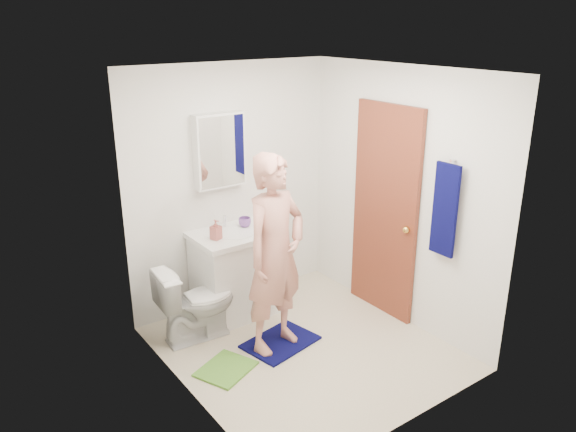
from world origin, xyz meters
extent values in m
cube|color=beige|center=(0.00, 0.00, -0.01)|extent=(2.20, 2.40, 0.02)
cube|color=white|center=(0.00, 0.00, 2.41)|extent=(2.20, 2.40, 0.02)
cube|color=silver|center=(0.00, 1.21, 1.20)|extent=(2.20, 0.02, 2.40)
cube|color=silver|center=(0.00, -1.21, 1.20)|extent=(2.20, 0.02, 2.40)
cube|color=silver|center=(-1.11, 0.00, 1.20)|extent=(0.02, 2.40, 2.40)
cube|color=silver|center=(1.11, 0.00, 1.20)|extent=(0.02, 2.40, 2.40)
cube|color=white|center=(-0.15, 0.91, 0.40)|extent=(0.75, 0.55, 0.80)
cube|color=white|center=(-0.15, 0.91, 0.83)|extent=(0.79, 0.59, 0.05)
cylinder|color=white|center=(-0.15, 0.91, 0.84)|extent=(0.40, 0.40, 0.03)
cylinder|color=silver|center=(-0.15, 1.09, 0.91)|extent=(0.03, 0.03, 0.12)
cube|color=white|center=(-0.15, 1.14, 1.60)|extent=(0.50, 0.12, 0.70)
cube|color=white|center=(-0.15, 1.08, 1.60)|extent=(0.46, 0.01, 0.66)
cube|color=brown|center=(1.07, 0.15, 1.02)|extent=(0.05, 0.80, 2.05)
sphere|color=gold|center=(1.03, -0.17, 0.95)|extent=(0.07, 0.07, 0.07)
cube|color=#060740|center=(1.03, -0.57, 1.25)|extent=(0.03, 0.24, 0.80)
cylinder|color=silver|center=(1.07, -0.57, 1.67)|extent=(0.06, 0.02, 0.02)
imported|color=white|center=(-0.68, 0.73, 0.36)|extent=(0.72, 0.44, 0.71)
cube|color=#060740|center=(-0.13, 0.19, 0.01)|extent=(0.70, 0.56, 0.02)
cube|color=#5EA035|center=(-0.73, 0.12, 0.01)|extent=(0.55, 0.52, 0.02)
imported|color=#B05852|center=(-0.37, 0.86, 0.94)|extent=(0.11, 0.11, 0.19)
imported|color=#724497|center=(0.01, 0.98, 0.90)|extent=(0.12, 0.12, 0.10)
imported|color=tan|center=(-0.18, 0.18, 0.89)|extent=(0.71, 0.54, 1.74)
camera|label=1|loc=(-2.64, -3.40, 2.77)|focal=35.00mm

